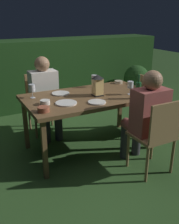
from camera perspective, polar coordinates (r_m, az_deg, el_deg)
ground_plane at (r=3.52m, az=-0.00°, el=-7.86°), size 16.00×16.00×0.00m
dining_table at (r=3.25m, az=-0.00°, el=2.70°), size 1.62×0.92×0.74m
chair_head_far at (r=3.89m, az=13.95°, el=2.17°), size 0.40×0.42×0.87m
chair_side_left_b at (r=2.87m, az=14.55°, el=-4.69°), size 0.42×0.40×0.87m
person_in_rust at (r=2.94m, az=12.31°, el=-0.60°), size 0.38×0.47×1.15m
chair_side_right_a at (r=3.93m, az=-10.54°, el=2.63°), size 0.42×0.40×0.87m
person_in_cream at (r=3.70m, az=-9.77°, el=4.04°), size 0.38×0.47×1.15m
lantern_centerpiece at (r=3.19m, az=1.80°, el=6.22°), size 0.15×0.15×0.27m
green_bottle_on_table at (r=3.14m, az=10.70°, el=4.85°), size 0.07×0.07×0.29m
wine_glass_a at (r=3.18m, az=-12.60°, el=5.09°), size 0.08×0.08×0.17m
wine_glass_b at (r=3.29m, az=9.02°, el=5.84°), size 0.08×0.08×0.17m
wine_glass_c at (r=3.59m, az=1.02°, el=7.38°), size 0.08×0.08×0.17m
plate_a at (r=3.31m, az=-6.41°, el=4.11°), size 0.22×0.22×0.01m
plate_b at (r=2.94m, az=-5.18°, el=2.00°), size 0.25×0.25×0.01m
plate_c at (r=2.96m, az=1.65°, el=2.20°), size 0.21×0.21×0.01m
bowl_olives at (r=2.72m, az=-10.15°, el=0.65°), size 0.13×0.13×0.05m
bowl_bread at (r=2.94m, az=-9.80°, el=2.17°), size 0.11×0.11×0.05m
bowl_salad at (r=3.83m, az=6.44°, el=6.63°), size 0.12×0.12×0.04m
hedge_backdrop at (r=5.12m, az=-10.95°, el=8.47°), size 4.97×0.71×1.25m
potted_plant_by_hedge at (r=5.37m, az=10.29°, el=6.72°), size 0.51×0.51×0.73m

